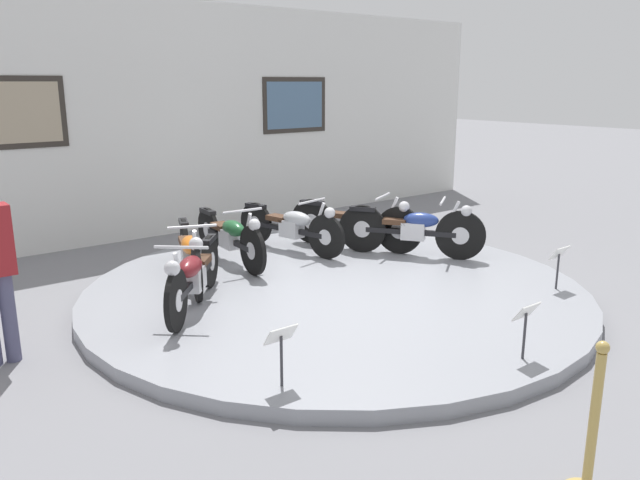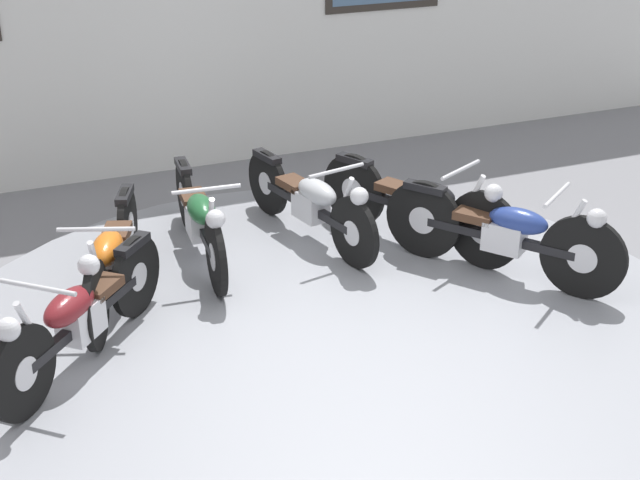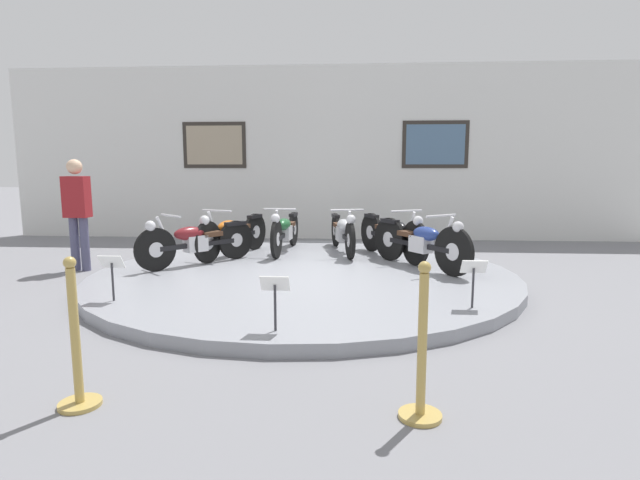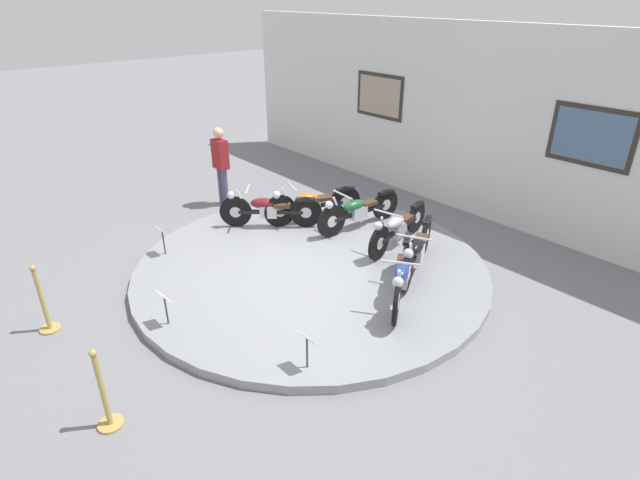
# 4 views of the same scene
# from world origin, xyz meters

# --- Properties ---
(ground_plane) EXTENTS (60.00, 60.00, 0.00)m
(ground_plane) POSITION_xyz_m (0.00, 0.00, 0.00)
(ground_plane) COLOR slate
(display_platform) EXTENTS (5.85, 5.85, 0.14)m
(display_platform) POSITION_xyz_m (0.00, 0.00, 0.07)
(display_platform) COLOR gray
(display_platform) RESTS_ON ground_plane
(back_wall) EXTENTS (14.00, 0.22, 3.75)m
(back_wall) POSITION_xyz_m (0.00, 4.22, 1.87)
(back_wall) COLOR silver
(back_wall) RESTS_ON ground_plane
(motorcycle_maroon) EXTENTS (1.35, 1.50, 0.78)m
(motorcycle_maroon) POSITION_xyz_m (-1.66, 0.33, 0.51)
(motorcycle_maroon) COLOR black
(motorcycle_maroon) RESTS_ON display_platform
(motorcycle_orange) EXTENTS (0.78, 1.88, 0.80)m
(motorcycle_orange) POSITION_xyz_m (-1.31, 1.10, 0.52)
(motorcycle_orange) COLOR black
(motorcycle_orange) RESTS_ON display_platform
(motorcycle_green) EXTENTS (0.54, 1.97, 0.79)m
(motorcycle_green) POSITION_xyz_m (-0.49, 1.58, 0.51)
(motorcycle_green) COLOR black
(motorcycle_green) RESTS_ON display_platform
(motorcycle_silver) EXTENTS (0.59, 1.93, 0.78)m
(motorcycle_silver) POSITION_xyz_m (0.50, 1.58, 0.51)
(motorcycle_silver) COLOR black
(motorcycle_silver) RESTS_ON display_platform
(motorcycle_black) EXTENTS (0.96, 1.82, 0.81)m
(motorcycle_black) POSITION_xyz_m (1.31, 1.11, 0.53)
(motorcycle_black) COLOR black
(motorcycle_black) RESTS_ON display_platform
(motorcycle_blue) EXTENTS (1.21, 1.68, 0.81)m
(motorcycle_blue) POSITION_xyz_m (1.66, 0.33, 0.53)
(motorcycle_blue) COLOR black
(motorcycle_blue) RESTS_ON display_platform
(info_placard_front_left) EXTENTS (0.26, 0.11, 0.51)m
(info_placard_front_left) POSITION_xyz_m (-1.94, -1.69, 0.50)
(info_placard_front_left) COLOR #333338
(info_placard_front_left) RESTS_ON display_platform
(info_placard_front_centre) EXTENTS (0.26, 0.11, 0.51)m
(info_placard_front_centre) POSITION_xyz_m (0.00, -2.57, 0.50)
(info_placard_front_centre) COLOR #333338
(info_placard_front_centre) RESTS_ON display_platform
(info_placard_front_right) EXTENTS (0.26, 0.11, 0.51)m
(info_placard_front_right) POSITION_xyz_m (1.94, -1.69, 0.50)
(info_placard_front_right) COLOR #333338
(info_placard_front_right) RESTS_ON display_platform
(visitor_standing) EXTENTS (0.36, 0.22, 1.71)m
(visitor_standing) POSITION_xyz_m (-3.52, 0.44, 0.97)
(visitor_standing) COLOR #4C4C6B
(visitor_standing) RESTS_ON ground_plane
(stanchion_post_left_of_entry) EXTENTS (0.28, 0.28, 1.02)m
(stanchion_post_left_of_entry) POSITION_xyz_m (-1.13, -3.81, 0.34)
(stanchion_post_left_of_entry) COLOR tan
(stanchion_post_left_of_entry) RESTS_ON ground_plane
(stanchion_post_right_of_entry) EXTENTS (0.28, 0.28, 1.02)m
(stanchion_post_right_of_entry) POSITION_xyz_m (1.13, -3.81, 0.34)
(stanchion_post_right_of_entry) COLOR tan
(stanchion_post_right_of_entry) RESTS_ON ground_plane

